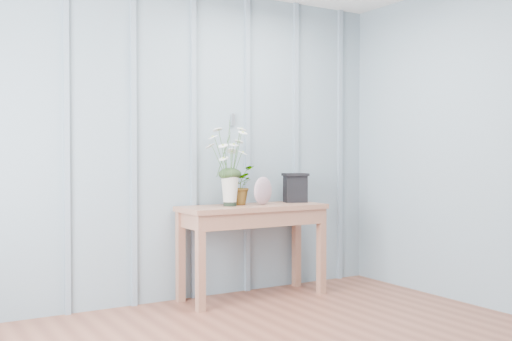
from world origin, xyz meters
TOP-DOWN VIEW (x-y plane):
  - room_shell at (0.00, 0.92)m, footprint 4.00×4.50m
  - sideboard at (0.66, 1.99)m, footprint 1.20×0.45m
  - daisy_vase at (0.46, 2.00)m, footprint 0.46×0.35m
  - spider_plant at (0.57, 2.09)m, footprint 0.38×0.37m
  - felt_disc_vessel at (0.75, 1.97)m, footprint 0.24×0.14m
  - carved_box at (1.12, 2.06)m, footprint 0.24×0.21m

SIDE VIEW (x-z plane):
  - sideboard at x=0.66m, z-range 0.26..1.01m
  - felt_disc_vessel at x=0.75m, z-range 0.75..0.98m
  - carved_box at x=1.12m, z-range 0.75..1.00m
  - spider_plant at x=0.57m, z-range 0.75..1.07m
  - daisy_vase at x=0.46m, z-range 0.83..1.49m
  - room_shell at x=0.00m, z-range 0.74..3.24m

